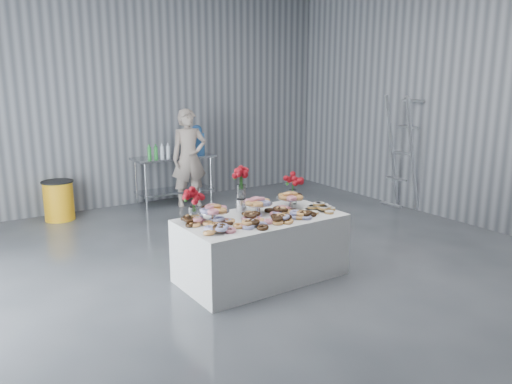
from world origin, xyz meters
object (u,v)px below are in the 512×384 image
water_jug (197,141)px  person (189,158)px  display_table (261,248)px  prep_table (174,171)px  stepladder (402,153)px  trash_barrel (59,200)px

water_jug → person: bearing=-136.8°
display_table → prep_table: 3.94m
person → stepladder: size_ratio=0.87×
water_jug → trash_barrel: bearing=180.0°
display_table → person: person is taller
prep_table → stepladder: bearing=-39.2°
person → stepladder: 3.82m
prep_table → person: bearing=-59.0°
trash_barrel → stepladder: 5.95m
display_table → water_jug: (1.10, 3.89, 0.77)m
prep_table → trash_barrel: (-2.08, -0.00, -0.29)m
display_table → stepladder: bearing=18.4°
water_jug → person: size_ratio=0.31×
display_table → person: size_ratio=1.07×
prep_table → water_jug: bearing=-0.0°
person → display_table: bearing=-92.5°
prep_table → stepladder: stepladder is taller
water_jug → stepladder: bearing=-44.0°
water_jug → stepladder: 3.77m
display_table → trash_barrel: size_ratio=2.87×
stepladder → person: bearing=142.6°
display_table → prep_table: (0.60, 3.89, 0.24)m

